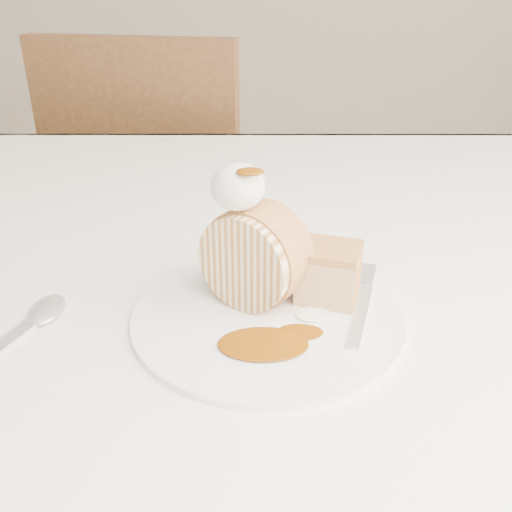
{
  "coord_description": "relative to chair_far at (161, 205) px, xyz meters",
  "views": [
    {
      "loc": [
        -0.0,
        -0.37,
        1.03
      ],
      "look_at": [
        -0.0,
        0.05,
        0.81
      ],
      "focal_mm": 40.0,
      "sensor_mm": 36.0,
      "label": 1
    }
  ],
  "objects": [
    {
      "name": "table",
      "position": [
        0.23,
        -0.68,
        0.14
      ],
      "size": [
        1.4,
        0.9,
        0.75
      ],
      "color": "white",
      "rests_on": "ground"
    },
    {
      "name": "chair_far",
      "position": [
        0.0,
        0.0,
        0.0
      ],
      "size": [
        0.5,
        0.5,
        0.9
      ],
      "rotation": [
        0.0,
        0.0,
        2.95
      ],
      "color": "brown",
      "rests_on": "ground"
    },
    {
      "name": "plate",
      "position": [
        0.24,
        -0.84,
        0.24
      ],
      "size": [
        0.29,
        0.29,
        0.01
      ],
      "primitive_type": "cylinder",
      "rotation": [
        0.0,
        0.0,
        -0.3
      ],
      "color": "white",
      "rests_on": "table"
    },
    {
      "name": "roulade_slice",
      "position": [
        0.23,
        -0.82,
        0.28
      ],
      "size": [
        0.1,
        0.09,
        0.09
      ],
      "primitive_type": "cylinder",
      "rotation": [
        1.57,
        0.0,
        -0.58
      ],
      "color": "beige",
      "rests_on": "plate"
    },
    {
      "name": "cake_chunk",
      "position": [
        0.29,
        -0.81,
        0.26
      ],
      "size": [
        0.06,
        0.06,
        0.04
      ],
      "primitive_type": "cube",
      "rotation": [
        0.0,
        0.0,
        -0.3
      ],
      "color": "#CB854C",
      "rests_on": "plate"
    },
    {
      "name": "whipped_cream",
      "position": [
        0.21,
        -0.81,
        0.35
      ],
      "size": [
        0.05,
        0.05,
        0.04
      ],
      "primitive_type": "ellipsoid",
      "color": "white",
      "rests_on": "roulade_slice"
    },
    {
      "name": "caramel_drizzle",
      "position": [
        0.22,
        -0.83,
        0.37
      ],
      "size": [
        0.02,
        0.02,
        0.0
      ],
      "primitive_type": "ellipsoid",
      "color": "#6E3604",
      "rests_on": "whipped_cream"
    },
    {
      "name": "caramel_pool",
      "position": [
        0.23,
        -0.89,
        0.24
      ],
      "size": [
        0.08,
        0.07,
        0.0
      ],
      "primitive_type": null,
      "rotation": [
        0.0,
        0.0,
        -0.3
      ],
      "color": "#6E3604",
      "rests_on": "plate"
    },
    {
      "name": "fork",
      "position": [
        0.32,
        -0.84,
        0.24
      ],
      "size": [
        0.06,
        0.14,
        0.0
      ],
      "primitive_type": "cube",
      "rotation": [
        0.0,
        0.0,
        -0.29
      ],
      "color": "silver",
      "rests_on": "plate"
    }
  ]
}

